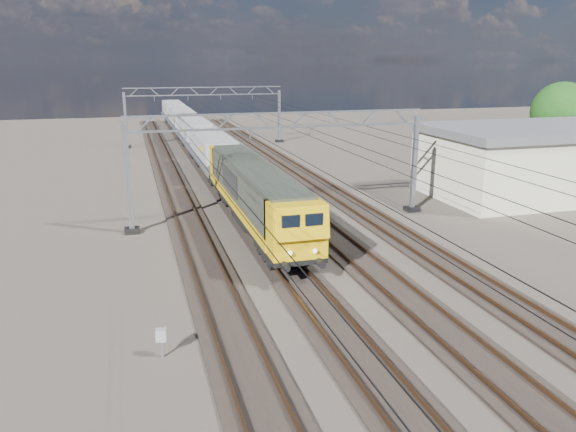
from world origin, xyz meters
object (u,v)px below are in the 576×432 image
object	(u,v)px
hopper_wagon_lead	(212,151)
hopper_wagon_third	(182,120)
catenary_gantry_far	(205,113)
hopper_wagon_fourth	(173,111)
industrial_shed	(546,160)
tree_far	(566,115)
catenary_gantry_mid	(281,163)
locomotive	(254,192)
trackside_cabinet	(161,336)
hopper_wagon_mid	(194,132)

from	to	relation	value
hopper_wagon_lead	hopper_wagon_third	bearing A→B (deg)	90.00
catenary_gantry_far	hopper_wagon_fourth	world-z (taller)	catenary_gantry_far
industrial_shed	tree_far	bearing A→B (deg)	43.12
catenary_gantry_far	hopper_wagon_fourth	bearing A→B (deg)	94.88
hopper_wagon_third	tree_far	world-z (taller)	tree_far
catenary_gantry_mid	tree_far	distance (m)	31.89
locomotive	tree_far	bearing A→B (deg)	18.26
tree_far	catenary_gantry_mid	bearing A→B (deg)	-162.11
catenary_gantry_mid	trackside_cabinet	size ratio (longest dim) A/B	17.96
hopper_wagon_mid	hopper_wagon_third	distance (m)	14.20
hopper_wagon_lead	industrial_shed	bearing A→B (deg)	-31.69
catenary_gantry_mid	industrial_shed	bearing A→B (deg)	5.19
hopper_wagon_mid	tree_far	distance (m)	38.79
trackside_cabinet	industrial_shed	distance (m)	35.54
hopper_wagon_lead	industrial_shed	distance (m)	28.21
catenary_gantry_mid	tree_far	world-z (taller)	tree_far
catenary_gantry_mid	hopper_wagon_lead	world-z (taller)	catenary_gantry_mid
catenary_gantry_far	tree_far	size ratio (longest dim) A/B	2.38
hopper_wagon_lead	industrial_shed	world-z (taller)	industrial_shed
catenary_gantry_mid	trackside_cabinet	bearing A→B (deg)	-118.80
locomotive	hopper_wagon_fourth	bearing A→B (deg)	90.00
hopper_wagon_lead	hopper_wagon_mid	xyz separation A→B (m)	(0.00, 14.20, 0.00)
tree_far	trackside_cabinet	bearing A→B (deg)	-146.72
hopper_wagon_fourth	tree_far	distance (m)	59.31
catenary_gantry_far	trackside_cabinet	size ratio (longest dim) A/B	17.96
hopper_wagon_mid	industrial_shed	world-z (taller)	industrial_shed
hopper_wagon_mid	hopper_wagon_third	size ratio (longest dim) A/B	1.00
hopper_wagon_fourth	tree_far	bearing A→B (deg)	-56.93
catenary_gantry_far	hopper_wagon_mid	xyz separation A→B (m)	(-2.00, -4.98, -1.67)
catenary_gantry_mid	hopper_wagon_mid	size ratio (longest dim) A/B	1.53
hopper_wagon_lead	catenary_gantry_mid	bearing A→B (deg)	-83.22
hopper_wagon_lead	hopper_wagon_mid	bearing A→B (deg)	90.00
locomotive	hopper_wagon_lead	world-z (taller)	locomotive
locomotive	industrial_shed	bearing A→B (deg)	6.84
catenary_gantry_far	hopper_wagon_fourth	size ratio (longest dim) A/B	1.53
catenary_gantry_far	locomotive	xyz separation A→B (m)	(-2.00, -36.88, -1.58)
locomotive	hopper_wagon_third	distance (m)	46.10
hopper_wagon_mid	trackside_cabinet	distance (m)	47.33
catenary_gantry_mid	locomotive	distance (m)	2.70
trackside_cabinet	tree_far	size ratio (longest dim) A/B	0.13
catenary_gantry_far	tree_far	xyz separation A→B (m)	(30.32, -26.21, 1.42)
catenary_gantry_mid	hopper_wagon_fourth	distance (m)	59.48
trackside_cabinet	tree_far	world-z (taller)	tree_far
locomotive	catenary_gantry_far	bearing A→B (deg)	86.90
locomotive	industrial_shed	distance (m)	24.18
hopper_wagon_lead	hopper_wagon_third	world-z (taller)	same
hopper_wagon_fourth	industrial_shed	distance (m)	62.23
catenary_gantry_far	hopper_wagon_fourth	distance (m)	23.56
hopper_wagon_lead	hopper_wagon_third	xyz separation A→B (m)	(0.00, 28.40, 0.00)
catenary_gantry_far	tree_far	distance (m)	40.10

